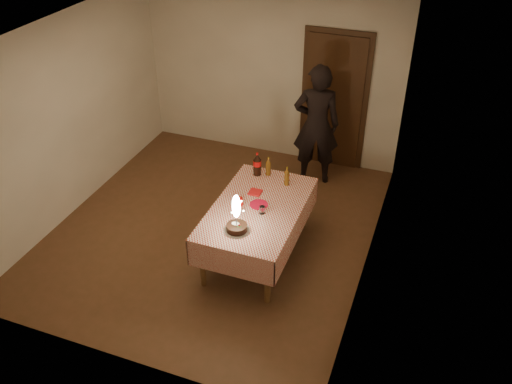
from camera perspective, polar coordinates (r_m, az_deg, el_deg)
ground at (r=7.21m, az=-4.40°, el=-3.90°), size 4.00×4.50×0.01m
room_shell at (r=6.39m, az=-4.48°, el=8.26°), size 4.04×4.54×2.62m
dining_table at (r=6.43m, az=0.16°, el=-2.27°), size 1.02×1.72×0.71m
birthday_cake at (r=5.93m, az=-2.06°, el=-3.00°), size 0.29×0.29×0.47m
red_plate at (r=6.41m, az=0.30°, el=-1.32°), size 0.22×0.22×0.01m
red_cup at (r=6.38m, az=-1.74°, el=-1.02°), size 0.08×0.08×0.10m
clear_cup at (r=6.25m, az=0.65°, el=-1.90°), size 0.07×0.07×0.09m
napkin_stack at (r=6.61m, az=-0.08°, el=-0.03°), size 0.15×0.15×0.02m
cola_bottle at (r=6.90m, az=0.12°, el=2.94°), size 0.10×0.10×0.32m
amber_bottle_left at (r=6.91m, az=1.30°, el=2.68°), size 0.06×0.06×0.26m
amber_bottle_right at (r=6.72m, az=3.26°, el=1.64°), size 0.06×0.06×0.26m
photographer at (r=7.81m, az=6.37°, el=7.02°), size 0.75×0.59×1.81m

